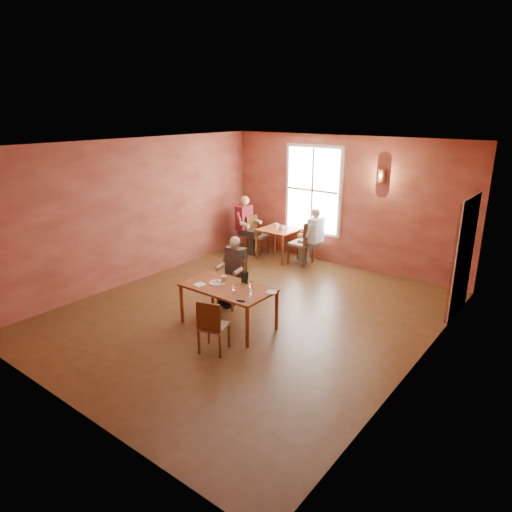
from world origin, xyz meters
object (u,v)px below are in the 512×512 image
Objects in this scene: second_table at (278,244)px; diner_maroon at (257,226)px; main_table at (228,306)px; chair_diner_maroon at (258,235)px; chair_diner_main at (231,284)px; chair_empty at (214,325)px; diner_white at (302,237)px; diner_main at (230,275)px; chair_diner_white at (301,242)px.

diner_maroon is (-0.68, 0.00, 0.33)m from second_table.
chair_diner_maroon is at bearing 120.51° from main_table.
main_table is at bearing 30.51° from chair_diner_maroon.
diner_maroon reaches higher than main_table.
diner_maroon reaches higher than chair_diner_main.
diner_maroon is (-2.51, 4.32, 0.28)m from chair_empty.
main_table is at bearing -167.89° from diner_white.
chair_empty is (0.88, -1.42, -0.01)m from chair_diner_main.
chair_empty is 0.90× the size of chair_diner_maroon.
chair_diner_maroon reaches higher than chair_empty.
chair_diner_main is at bearing -72.01° from second_table.
chair_diner_white is at bearing -84.32° from diner_main.
second_table is at bearing 90.00° from chair_diner_maroon.
main_table is 1.23× the size of diner_main.
second_table reaches higher than main_table.
chair_diner_main is at bearing 29.22° from diner_maroon.
diner_main is 0.94× the size of diner_white.
chair_diner_white is at bearing 102.57° from main_table.
diner_maroon is (-0.03, 0.00, 0.23)m from chair_diner_maroon.
second_table is at bearing 90.00° from diner_white.
diner_maroon is (-1.36, 0.00, 0.04)m from diner_white.
chair_diner_white is 1.34m from diner_maroon.
chair_diner_maroon is (-1.30, 0.00, -0.05)m from chair_diner_white.
chair_diner_main is 1.03× the size of second_table.
diner_white reaches higher than second_table.
main_table is 1.45× the size of chair_diner_white.
chair_empty is 4.48m from diner_white.
second_table is 0.60× the size of diner_maroon.
chair_empty reaches higher than second_table.
chair_diner_maroon is (-1.59, 2.90, 0.04)m from chair_diner_main.
main_table is 1.08× the size of diner_maroon.
diner_maroon reaches higher than chair_diner_maroon.
chair_diner_main is at bearing -174.26° from chair_diner_white.
chair_diner_white is (-0.79, 3.55, 0.17)m from main_table.
chair_diner_maroon is at bearing 90.00° from diner_maroon.
chair_diner_maroon is at bearing 180.00° from second_table.
diner_main reaches higher than chair_diner_white.
second_table is 0.76m from diner_maroon.
chair_diner_main reaches higher than main_table.
second_table is at bearing 94.78° from chair_empty.
chair_diner_main is 3.33m from diner_maroon.
diner_white is (0.68, 0.00, 0.29)m from second_table.
chair_diner_maroon reaches higher than chair_diner_main.
diner_maroon reaches higher than diner_white.
main_table is 4.15m from diner_maroon.
diner_main is 3.34m from chair_diner_maroon.
chair_diner_white is 0.75× the size of diner_maroon.
chair_diner_white is at bearing 87.10° from chair_empty.
chair_diner_white reaches higher than chair_diner_main.
main_table is 0.84m from diner_main.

